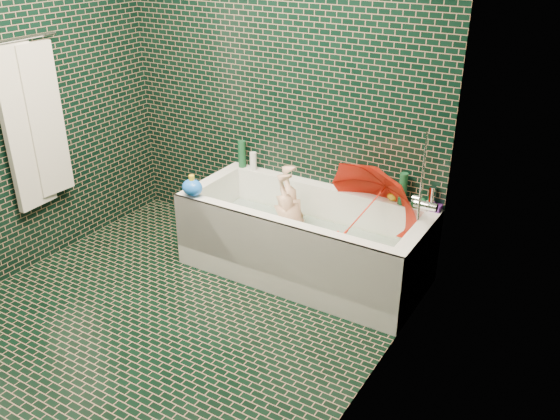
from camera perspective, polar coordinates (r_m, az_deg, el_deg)
The scene contains 20 objects.
floor at distance 3.85m, azimuth -11.32°, elevation -10.79°, with size 2.80×2.80×0.00m, color black.
wall_back at distance 4.34m, azimuth -0.22°, elevation 12.31°, with size 2.80×2.80×0.00m, color black.
wall_right at distance 2.59m, azimuth 8.19°, elevation 2.42°, with size 2.80×2.80×0.00m, color black.
bathtub at distance 4.19m, azimuth 2.25°, elevation -3.52°, with size 1.70×0.75×0.55m.
bath_mat at distance 4.23m, azimuth 2.36°, elevation -4.07°, with size 1.35×0.47×0.01m, color green.
water at distance 4.16m, azimuth 2.39°, elevation -2.35°, with size 1.48×0.53×0.00m, color silver.
towel_rail at distance 4.28m, azimuth -23.90°, elevation 14.79°, with size 0.02×0.02×0.58m, color silver.
towel at distance 4.40m, azimuth -22.65°, elevation 7.49°, with size 0.08×0.44×1.12m.
faucet at distance 3.67m, azimuth 13.64°, elevation 1.04°, with size 0.18×0.19×0.55m.
child at distance 4.21m, azimuth 1.36°, elevation -1.86°, with size 0.32×0.21×0.89m, color #D9A888.
umbrella at distance 3.98m, azimuth 8.13°, elevation -0.10°, with size 0.64×0.64×0.57m, color red.
soap_bottle_a at distance 4.05m, azimuth 13.43°, elevation -0.00°, with size 0.09×0.09×0.24m, color white.
soap_bottle_b at distance 4.04m, azimuth 14.50°, elevation -0.21°, with size 0.08×0.08×0.18m, color #491E73.
soap_bottle_c at distance 4.06m, azimuth 13.16°, elevation 0.10°, with size 0.12×0.12×0.16m, color #144726.
bottle_right_tall at distance 4.06m, azimuth 11.73°, elevation 2.02°, with size 0.06×0.06×0.22m, color #144726.
bottle_right_pump at distance 4.04m, azimuth 14.39°, elevation 1.12°, with size 0.05×0.05×0.16m, color silver.
bottle_left_tall at distance 4.62m, azimuth -3.68°, elevation 5.41°, with size 0.06×0.06×0.21m, color #144726.
bottle_left_short at distance 4.57m, azimuth -2.60°, elevation 4.71°, with size 0.05×0.05×0.14m, color white.
rubber_duck at distance 4.13m, azimuth 10.87°, elevation 1.35°, with size 0.10×0.08×0.08m.
bath_toy at distance 4.16m, azimuth -8.44°, elevation 2.19°, with size 0.17×0.15×0.15m.
Camera 1 is at (2.20, -2.20, 2.27)m, focal length 38.00 mm.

